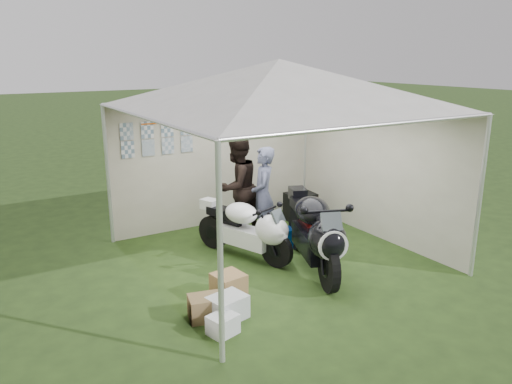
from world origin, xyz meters
TOP-DOWN VIEW (x-y plane):
  - ground at (0.00, 0.00)m, footprint 80.00×80.00m
  - canopy_tent at (-0.00, 0.03)m, footprint 5.66×5.66m
  - motorcycle_white at (-0.40, 0.20)m, footprint 0.86×1.74m
  - motorcycle_black at (0.19, -0.70)m, footprint 1.08×2.13m
  - paddock_stand at (0.55, 0.25)m, footprint 0.48×0.39m
  - person_dark_jacket at (-0.08, 1.12)m, footprint 1.04×0.92m
  - person_blue_jacket at (0.16, 0.67)m, footprint 0.63×0.71m
  - equipment_box at (1.40, 1.31)m, footprint 0.56×0.46m
  - crate_0 at (-1.54, -1.26)m, footprint 0.49×0.42m
  - crate_1 at (-1.28, -0.79)m, footprint 0.41×0.41m
  - crate_2 at (-1.75, -1.53)m, footprint 0.37×0.33m
  - crate_3 at (-1.75, -1.13)m, footprint 0.49×0.40m

SIDE VIEW (x-z plane):
  - ground at x=0.00m, z-range 0.00..0.00m
  - crate_2 at x=-1.75m, z-range 0.00..0.23m
  - crate_3 at x=-1.75m, z-range 0.00..0.29m
  - crate_0 at x=-1.54m, z-range 0.00..0.29m
  - paddock_stand at x=0.55m, z-range 0.00..0.31m
  - crate_1 at x=-1.28m, z-range 0.00..0.33m
  - equipment_box at x=1.40m, z-range 0.00..0.53m
  - motorcycle_white at x=-0.40m, z-range 0.05..0.95m
  - motorcycle_black at x=0.19m, z-range 0.06..1.16m
  - person_blue_jacket at x=0.16m, z-range 0.00..1.63m
  - person_dark_jacket at x=-0.08m, z-range 0.00..1.79m
  - canopy_tent at x=0.00m, z-range 1.08..4.08m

